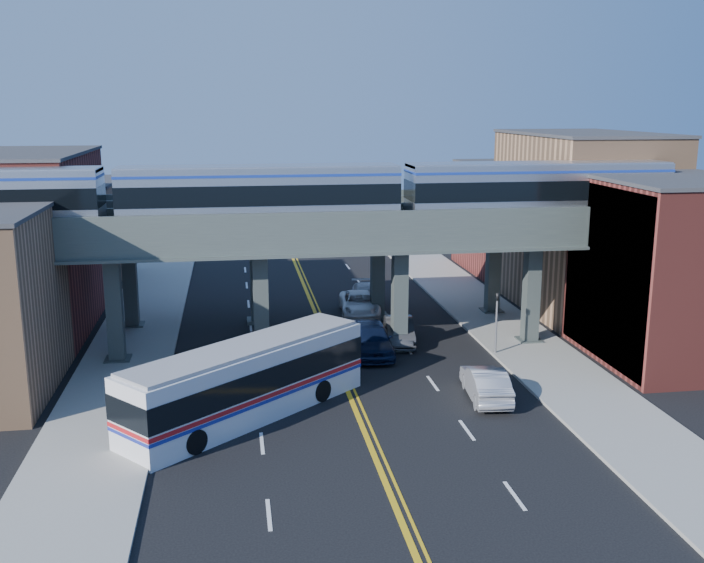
# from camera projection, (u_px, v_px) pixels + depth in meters

# --- Properties ---
(ground) EXTENTS (120.00, 120.00, 0.00)m
(ground) POSITION_uv_depth(u_px,v_px,m) (352.00, 403.00, 37.74)
(ground) COLOR black
(ground) RESTS_ON ground
(sidewalk_west) EXTENTS (5.00, 70.00, 0.16)m
(sidewalk_west) POSITION_uv_depth(u_px,v_px,m) (132.00, 349.00, 45.66)
(sidewalk_west) COLOR gray
(sidewalk_west) RESTS_ON ground
(sidewalk_east) EXTENTS (5.00, 70.00, 0.16)m
(sidewalk_east) POSITION_uv_depth(u_px,v_px,m) (509.00, 332.00, 49.06)
(sidewalk_east) COLOR gray
(sidewalk_east) RESTS_ON ground
(building_west_b) EXTENTS (8.00, 14.00, 11.00)m
(building_west_b) POSITION_uv_depth(u_px,v_px,m) (23.00, 243.00, 49.21)
(building_west_b) COLOR maroon
(building_west_b) RESTS_ON ground
(building_west_c) EXTENTS (8.00, 10.00, 8.00)m
(building_west_c) POSITION_uv_depth(u_px,v_px,m) (66.00, 234.00, 62.08)
(building_west_c) COLOR #A07553
(building_west_c) RESTS_ON ground
(building_east_a) EXTENTS (8.00, 10.00, 10.00)m
(building_east_a) POSITION_uv_depth(u_px,v_px,m) (672.00, 272.00, 43.22)
(building_east_a) COLOR maroon
(building_east_a) RESTS_ON ground
(building_east_b) EXTENTS (8.00, 14.00, 12.00)m
(building_east_b) POSITION_uv_depth(u_px,v_px,m) (580.00, 222.00, 54.56)
(building_east_b) COLOR #A07553
(building_east_b) RESTS_ON ground
(building_east_c) EXTENTS (8.00, 10.00, 9.00)m
(building_east_c) POSITION_uv_depth(u_px,v_px,m) (513.00, 218.00, 67.43)
(building_east_c) COLOR maroon
(building_east_c) RESTS_ON ground
(mural_panel) EXTENTS (0.10, 9.50, 9.50)m
(mural_panel) POSITION_uv_depth(u_px,v_px,m) (605.00, 279.00, 42.69)
(mural_panel) COLOR teal
(mural_panel) RESTS_ON ground
(elevated_viaduct_near) EXTENTS (52.00, 3.60, 7.40)m
(elevated_viaduct_near) POSITION_uv_depth(u_px,v_px,m) (331.00, 242.00, 44.02)
(elevated_viaduct_near) COLOR #404A47
(elevated_viaduct_near) RESTS_ON ground
(elevated_viaduct_far) EXTENTS (52.00, 3.60, 7.40)m
(elevated_viaduct_far) POSITION_uv_depth(u_px,v_px,m) (317.00, 224.00, 50.76)
(elevated_viaduct_far) COLOR #404A47
(elevated_viaduct_far) RESTS_ON ground
(transit_train) EXTENTS (47.07, 2.95, 3.44)m
(transit_train) POSITION_uv_depth(u_px,v_px,m) (260.00, 194.00, 42.82)
(transit_train) COLOR black
(transit_train) RESTS_ON elevated_viaduct_near
(stop_sign) EXTENTS (0.76, 0.09, 2.63)m
(stop_sign) POSITION_uv_depth(u_px,v_px,m) (349.00, 349.00, 40.29)
(stop_sign) COLOR slate
(stop_sign) RESTS_ON ground
(traffic_signal) EXTENTS (0.15, 0.18, 4.10)m
(traffic_signal) POSITION_uv_depth(u_px,v_px,m) (497.00, 316.00, 44.37)
(traffic_signal) COLOR slate
(traffic_signal) RESTS_ON ground
(transit_bus) EXTENTS (11.54, 10.54, 3.30)m
(transit_bus) POSITION_uv_depth(u_px,v_px,m) (247.00, 381.00, 35.72)
(transit_bus) COLOR silver
(transit_bus) RESTS_ON ground
(car_lane_a) EXTENTS (2.45, 5.56, 1.86)m
(car_lane_a) POSITION_uv_depth(u_px,v_px,m) (372.00, 339.00, 44.87)
(car_lane_a) COLOR #0E1733
(car_lane_a) RESTS_ON ground
(car_lane_b) EXTENTS (2.19, 4.81, 1.53)m
(car_lane_b) POSITION_uv_depth(u_px,v_px,m) (399.00, 331.00, 46.98)
(car_lane_b) COLOR #333335
(car_lane_b) RESTS_ON ground
(car_lane_c) EXTENTS (2.96, 5.69, 1.53)m
(car_lane_c) POSITION_uv_depth(u_px,v_px,m) (360.00, 304.00, 53.34)
(car_lane_c) COLOR white
(car_lane_c) RESTS_ON ground
(car_lane_d) EXTENTS (2.59, 5.44, 1.53)m
(car_lane_d) POSITION_uv_depth(u_px,v_px,m) (367.00, 296.00, 55.51)
(car_lane_d) COLOR #A3A3A8
(car_lane_d) RESTS_ON ground
(car_parked_curb) EXTENTS (2.16, 5.00, 1.60)m
(car_parked_curb) POSITION_uv_depth(u_px,v_px,m) (486.00, 383.00, 38.09)
(car_parked_curb) COLOR #9A9A9E
(car_parked_curb) RESTS_ON ground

